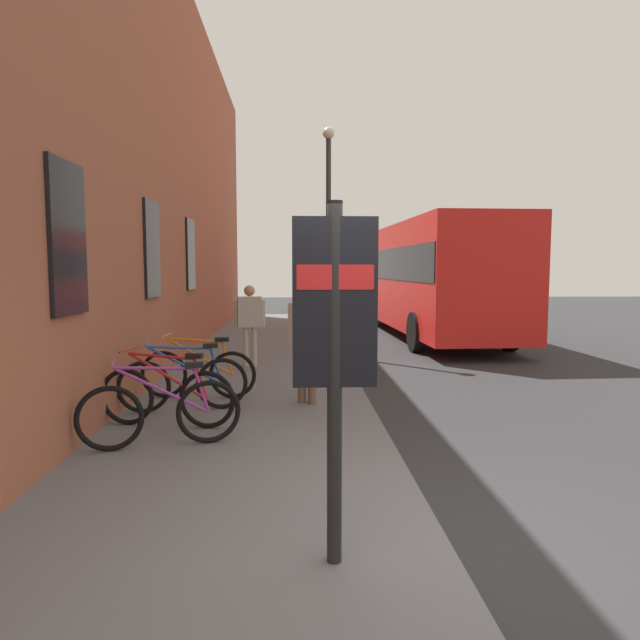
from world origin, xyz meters
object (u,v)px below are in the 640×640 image
object	(u,v)px
bicycle_beside_lamp	(199,373)
bicycle_under_window	(161,412)
transit_info_sign	(335,326)
city_bus	(428,274)
pedestrian_by_facade	(307,333)
bicycle_nearest_sign	(184,383)
pedestrian_near_bus	(250,317)
bicycle_mid_rack	(167,396)
street_lamp	(328,220)

from	to	relation	value
bicycle_beside_lamp	bicycle_under_window	bearing A→B (deg)	179.56
transit_info_sign	bicycle_under_window	bearing A→B (deg)	34.60
city_bus	pedestrian_by_facade	xyz separation A→B (m)	(-9.06, 3.93, -0.76)
bicycle_nearest_sign	pedestrian_near_bus	bearing A→B (deg)	-10.43
city_bus	pedestrian_by_facade	size ratio (longest dim) A/B	6.22
bicycle_mid_rack	pedestrian_by_facade	distance (m)	2.20
bicycle_mid_rack	street_lamp	bearing A→B (deg)	-20.60
bicycle_beside_lamp	pedestrian_near_bus	distance (m)	2.83
bicycle_mid_rack	street_lamp	world-z (taller)	street_lamp
pedestrian_near_bus	pedestrian_by_facade	bearing A→B (deg)	-161.00
bicycle_beside_lamp	transit_info_sign	bearing A→B (deg)	-160.59
transit_info_sign	street_lamp	distance (m)	9.84
transit_info_sign	street_lamp	size ratio (longest dim) A/B	0.46
bicycle_under_window	bicycle_mid_rack	distance (m)	0.82
bicycle_nearest_sign	pedestrian_near_bus	size ratio (longest dim) A/B	1.07
pedestrian_by_facade	street_lamp	bearing A→B (deg)	-6.90
street_lamp	bicycle_beside_lamp	bearing A→B (deg)	154.90
bicycle_mid_rack	transit_info_sign	world-z (taller)	transit_info_sign
bicycle_under_window	bicycle_beside_lamp	bearing A→B (deg)	-0.44
bicycle_under_window	street_lamp	distance (m)	8.02
bicycle_under_window	transit_info_sign	bearing A→B (deg)	-145.40
bicycle_mid_rack	city_bus	world-z (taller)	city_bus
transit_info_sign	pedestrian_by_facade	xyz separation A→B (m)	(4.47, 0.08, -0.56)
pedestrian_near_bus	bicycle_mid_rack	bearing A→B (deg)	170.63
bicycle_nearest_sign	pedestrian_near_bus	world-z (taller)	pedestrian_near_bus
bicycle_beside_lamp	city_bus	bearing A→B (deg)	-32.74
pedestrian_by_facade	bicycle_mid_rack	bearing A→B (deg)	122.92
bicycle_nearest_sign	bicycle_mid_rack	bearing A→B (deg)	175.47
transit_info_sign	pedestrian_by_facade	distance (m)	4.50
transit_info_sign	bicycle_nearest_sign	bearing A→B (deg)	23.55
bicycle_nearest_sign	transit_info_sign	size ratio (longest dim) A/B	0.73
bicycle_nearest_sign	city_bus	size ratio (longest dim) A/B	0.17
bicycle_mid_rack	transit_info_sign	size ratio (longest dim) A/B	0.73
city_bus	bicycle_nearest_sign	bearing A→B (deg)	149.13
city_bus	street_lamp	world-z (taller)	street_lamp
bicycle_nearest_sign	city_bus	bearing A→B (deg)	-30.87
pedestrian_by_facade	city_bus	bearing A→B (deg)	-23.47
bicycle_under_window	bicycle_mid_rack	bearing A→B (deg)	7.97
pedestrian_near_bus	street_lamp	distance (m)	3.45
bicycle_nearest_sign	pedestrian_by_facade	xyz separation A→B (m)	(0.37, -1.71, 0.65)
bicycle_beside_lamp	city_bus	size ratio (longest dim) A/B	0.17
bicycle_mid_rack	bicycle_beside_lamp	bearing A→B (deg)	-4.88
bicycle_beside_lamp	street_lamp	bearing A→B (deg)	-25.10
city_bus	pedestrian_by_facade	bearing A→B (deg)	156.53
bicycle_under_window	bicycle_nearest_sign	xyz separation A→B (m)	(1.58, 0.05, 0.00)
transit_info_sign	pedestrian_near_bus	world-z (taller)	transit_info_sign
city_bus	pedestrian_near_bus	xyz separation A→B (m)	(-5.96, 5.00, -0.80)
pedestrian_near_bus	street_lamp	xyz separation A→B (m)	(2.14, -1.70, 2.10)
bicycle_under_window	transit_info_sign	distance (m)	3.28
pedestrian_near_bus	bicycle_nearest_sign	bearing A→B (deg)	169.57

